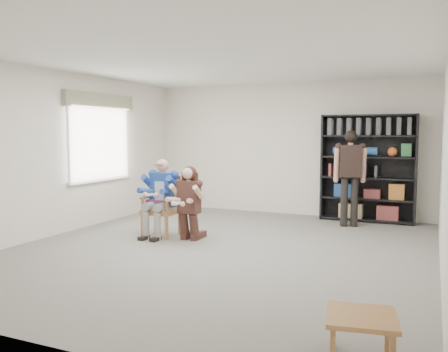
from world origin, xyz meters
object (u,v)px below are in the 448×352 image
at_px(armchair, 161,206).
at_px(side_table, 361,338).
at_px(bookshelf, 368,168).
at_px(seated_man, 161,197).
at_px(standing_man, 350,179).
at_px(kneeling_woman, 188,204).

relative_size(armchair, side_table, 1.94).
height_order(bookshelf, side_table, bookshelf).
xyz_separation_m(bookshelf, side_table, (0.71, -5.99, -0.87)).
relative_size(seated_man, bookshelf, 0.63).
relative_size(seated_man, standing_man, 0.74).
bearing_deg(standing_man, bookshelf, 54.14).
distance_m(bookshelf, side_table, 6.09).
distance_m(standing_man, side_table, 5.43).
distance_m(bookshelf, standing_man, 0.74).
xyz_separation_m(seated_man, standing_man, (2.77, 2.13, 0.23)).
relative_size(armchair, standing_man, 0.57).
xyz_separation_m(armchair, standing_man, (2.77, 2.13, 0.39)).
bearing_deg(side_table, kneeling_woman, 135.71).
height_order(kneeling_woman, standing_man, standing_man).
bearing_deg(seated_man, standing_man, 37.93).
bearing_deg(standing_man, seated_man, -159.55).
bearing_deg(bookshelf, seated_man, -136.83).
xyz_separation_m(armchair, bookshelf, (3.00, 2.81, 0.54)).
distance_m(armchair, bookshelf, 4.15).
xyz_separation_m(bookshelf, standing_man, (-0.23, -0.69, -0.16)).
xyz_separation_m(kneeling_woman, standing_man, (2.19, 2.25, 0.29)).
distance_m(seated_man, bookshelf, 4.13).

